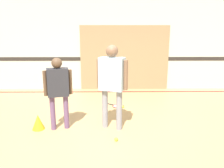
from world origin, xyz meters
TOP-DOWN VIEW (x-y plane):
  - ground_plane at (0.00, 0.00)m, footprint 16.00×16.00m
  - wall_back at (0.00, 3.37)m, footprint 16.00×0.07m
  - wall_panel at (0.70, 3.31)m, footprint 2.91×0.05m
  - floor_stripe at (0.00, 2.93)m, footprint 14.40×0.10m
  - person_instructor at (0.24, 0.15)m, footprint 0.59×0.40m
  - person_student_left at (-0.78, 0.14)m, footprint 0.52×0.31m
  - racket_spare_on_floor at (0.41, 1.47)m, footprint 0.50×0.44m
  - tennis_ball_near_instructor at (0.31, -0.40)m, footprint 0.07×0.07m
  - tennis_ball_by_spare_racket at (0.53, 1.35)m, footprint 0.07×0.07m
  - training_cone at (-1.21, 0.11)m, footprint 0.24×0.24m

SIDE VIEW (x-z plane):
  - ground_plane at x=0.00m, z-range 0.00..0.00m
  - floor_stripe at x=0.00m, z-range 0.00..0.01m
  - racket_spare_on_floor at x=0.41m, z-range -0.01..0.03m
  - tennis_ball_near_instructor at x=0.31m, z-range 0.00..0.07m
  - tennis_ball_by_spare_racket at x=0.53m, z-range 0.00..0.07m
  - training_cone at x=-1.21m, z-range 0.00..0.30m
  - person_student_left at x=-0.78m, z-range 0.17..1.57m
  - person_instructor at x=0.24m, z-range 0.19..1.84m
  - wall_panel at x=0.70m, z-range 0.00..2.11m
  - wall_back at x=0.00m, z-range 0.00..3.20m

